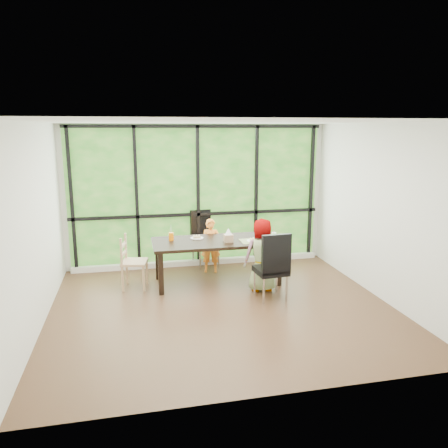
% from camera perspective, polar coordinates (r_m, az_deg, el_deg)
% --- Properties ---
extents(ground, '(5.00, 5.00, 0.00)m').
position_cam_1_polar(ground, '(6.59, -0.24, -10.89)').
color(ground, black).
rests_on(ground, ground).
extents(back_wall, '(5.00, 0.00, 5.00)m').
position_cam_1_polar(back_wall, '(8.37, -3.47, 3.73)').
color(back_wall, silver).
rests_on(back_wall, ground).
extents(foliage_backdrop, '(4.80, 0.02, 2.65)m').
position_cam_1_polar(foliage_backdrop, '(8.35, -3.45, 3.71)').
color(foliage_backdrop, '#1C5316').
rests_on(foliage_backdrop, back_wall).
extents(window_mullions, '(4.80, 0.06, 2.65)m').
position_cam_1_polar(window_mullions, '(8.31, -3.41, 3.67)').
color(window_mullions, black).
rests_on(window_mullions, back_wall).
extents(window_sill, '(4.80, 0.12, 0.10)m').
position_cam_1_polar(window_sill, '(8.56, -3.26, -5.01)').
color(window_sill, silver).
rests_on(window_sill, ground).
extents(dining_table, '(2.25, 1.12, 0.75)m').
position_cam_1_polar(dining_table, '(7.50, -0.91, -4.92)').
color(dining_table, black).
rests_on(dining_table, ground).
extents(chair_window_leather, '(0.55, 0.55, 1.08)m').
position_cam_1_polar(chair_window_leather, '(8.34, -2.44, -1.97)').
color(chair_window_leather, black).
rests_on(chair_window_leather, ground).
extents(chair_interior_leather, '(0.50, 0.50, 1.08)m').
position_cam_1_polar(chair_interior_leather, '(6.78, 6.16, -5.44)').
color(chair_interior_leather, black).
rests_on(chair_interior_leather, ground).
extents(chair_end_beech, '(0.47, 0.49, 0.90)m').
position_cam_1_polar(chair_end_beech, '(7.36, -11.66, -4.92)').
color(chair_end_beech, tan).
rests_on(chair_end_beech, ground).
extents(child_toddler, '(0.41, 0.32, 1.00)m').
position_cam_1_polar(child_toddler, '(8.01, -1.73, -2.86)').
color(child_toddler, orange).
rests_on(child_toddler, ground).
extents(child_older, '(0.61, 0.42, 1.20)m').
position_cam_1_polar(child_older, '(7.09, 5.07, -4.09)').
color(child_older, slate).
rests_on(child_older, ground).
extents(placemat, '(0.48, 0.35, 0.01)m').
position_cam_1_polar(placemat, '(7.36, 4.06, -2.22)').
color(placemat, tan).
rests_on(placemat, dining_table).
extents(plate_far, '(0.22, 0.22, 0.01)m').
position_cam_1_polar(plate_far, '(7.53, -3.57, -1.85)').
color(plate_far, white).
rests_on(plate_far, dining_table).
extents(plate_near, '(0.25, 0.25, 0.02)m').
position_cam_1_polar(plate_near, '(7.34, 3.96, -2.22)').
color(plate_near, white).
rests_on(plate_near, dining_table).
extents(orange_cup, '(0.09, 0.09, 0.14)m').
position_cam_1_polar(orange_cup, '(7.43, -6.94, -1.64)').
color(orange_cup, orange).
rests_on(orange_cup, dining_table).
extents(green_cup, '(0.09, 0.09, 0.14)m').
position_cam_1_polar(green_cup, '(7.34, 6.52, -1.80)').
color(green_cup, '#47C01F').
rests_on(green_cup, dining_table).
extents(white_mug, '(0.08, 0.08, 0.08)m').
position_cam_1_polar(white_mug, '(7.68, 6.58, -1.38)').
color(white_mug, white).
rests_on(white_mug, dining_table).
extents(tissue_box, '(0.15, 0.15, 0.13)m').
position_cam_1_polar(tissue_box, '(7.28, 0.58, -1.87)').
color(tissue_box, tan).
rests_on(tissue_box, dining_table).
extents(crepe_rolls_far, '(0.15, 0.12, 0.04)m').
position_cam_1_polar(crepe_rolls_far, '(7.53, -3.57, -1.67)').
color(crepe_rolls_far, tan).
rests_on(crepe_rolls_far, plate_far).
extents(crepe_rolls_near, '(0.15, 0.12, 0.04)m').
position_cam_1_polar(crepe_rolls_near, '(7.34, 3.97, -2.02)').
color(crepe_rolls_near, tan).
rests_on(crepe_rolls_near, plate_near).
extents(straw_white, '(0.01, 0.04, 0.20)m').
position_cam_1_polar(straw_white, '(7.40, -6.97, -0.84)').
color(straw_white, white).
rests_on(straw_white, orange_cup).
extents(straw_pink, '(0.01, 0.04, 0.20)m').
position_cam_1_polar(straw_pink, '(7.32, 6.54, -0.98)').
color(straw_pink, pink).
rests_on(straw_pink, green_cup).
extents(tissue, '(0.12, 0.12, 0.11)m').
position_cam_1_polar(tissue, '(7.26, 0.58, -0.97)').
color(tissue, white).
rests_on(tissue, tissue_box).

